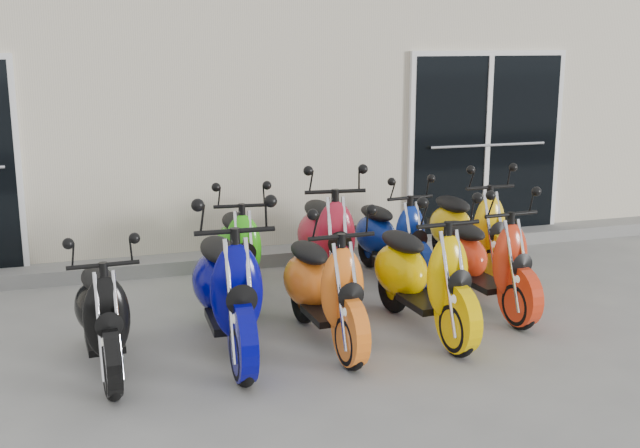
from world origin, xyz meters
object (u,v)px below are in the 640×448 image
Objects in this scene: scooter_front_orange_a at (324,271)px; scooter_front_orange_b at (423,260)px; scooter_front_black at (101,298)px; scooter_front_red at (485,246)px; scooter_back_blue at (392,225)px; scooter_back_red at (326,225)px; scooter_back_green at (238,236)px; scooter_front_blue at (227,271)px; scooter_back_yellow at (469,217)px.

scooter_front_orange_a is 0.97× the size of scooter_front_orange_b.
scooter_front_red reaches higher than scooter_front_black.
scooter_back_blue is at bearing 48.22° from scooter_front_orange_a.
scooter_front_orange_b is 0.96× the size of scooter_back_red.
scooter_back_green reaches higher than scooter_back_blue.
scooter_back_blue is at bearing 106.75° from scooter_front_red.
scooter_back_red reaches higher than scooter_back_blue.
scooter_front_black is 0.84× the size of scooter_front_blue.
scooter_front_orange_a is 0.99× the size of scooter_back_yellow.
scooter_back_yellow is at bearing 27.63° from scooter_front_blue.
scooter_back_red is (2.21, 1.40, 0.09)m from scooter_front_black.
scooter_front_orange_b is at bearing 0.75° from scooter_front_blue.
scooter_front_black is 0.95× the size of scooter_front_red.
scooter_back_yellow is (3.81, 1.46, 0.05)m from scooter_front_black.
scooter_front_orange_b is 1.07× the size of scooter_back_green.
scooter_front_black is 0.99× the size of scooter_back_blue.
scooter_front_black is 3.42m from scooter_front_red.
scooter_front_red is (0.78, 0.35, -0.03)m from scooter_front_orange_b.
scooter_back_red reaches higher than scooter_back_yellow.
scooter_back_green is at bearing 174.81° from scooter_back_blue.
scooter_back_blue is at bearing 6.94° from scooter_back_green.
scooter_back_red is 1.07× the size of scooter_back_yellow.
scooter_back_yellow is (2.07, 1.43, 0.00)m from scooter_front_orange_a.
scooter_back_green is at bearing 127.26° from scooter_front_orange_b.
scooter_front_black is 1.74m from scooter_front_orange_a.
scooter_back_green is 2.46m from scooter_back_yellow.
scooter_back_blue is at bearing 73.24° from scooter_front_orange_b.
scooter_front_blue is 1.49m from scooter_back_green.
scooter_front_orange_a is 1.02× the size of scooter_front_red.
scooter_back_green is 1.04× the size of scooter_back_blue.
scooter_front_black is at bearing -178.06° from scooter_front_red.
scooter_front_orange_a is 1.92m from scooter_back_blue.
scooter_back_yellow is at bearing 18.46° from scooter_front_black.
scooter_front_orange_a is 1.07× the size of scooter_back_blue.
scooter_back_blue is (-0.44, 1.13, -0.03)m from scooter_front_red.
scooter_front_orange_b is at bearing -66.82° from scooter_back_red.
scooter_front_orange_b is (0.88, 0.01, 0.02)m from scooter_front_orange_a.
scooter_back_red is (-1.19, 1.01, 0.06)m from scooter_front_red.
scooter_front_blue reaches higher than scooter_back_green.
scooter_front_black is 4.08m from scooter_back_yellow.
scooter_back_green is (0.40, 1.43, -0.08)m from scooter_front_blue.
scooter_front_black is 2.62m from scooter_front_orange_b.
scooter_back_yellow is (2.86, 1.40, -0.06)m from scooter_front_blue.
scooter_front_black is at bearing -126.32° from scooter_back_green.
scooter_front_red is at bearing -112.60° from scooter_back_yellow.
scooter_front_orange_b is (2.62, 0.03, 0.06)m from scooter_front_black.
scooter_back_yellow reaches higher than scooter_front_orange_a.
scooter_back_green is 1.61m from scooter_back_blue.
scooter_front_blue reaches higher than scooter_front_orange_b.
scooter_back_red is at bearing -0.03° from scooter_back_green.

